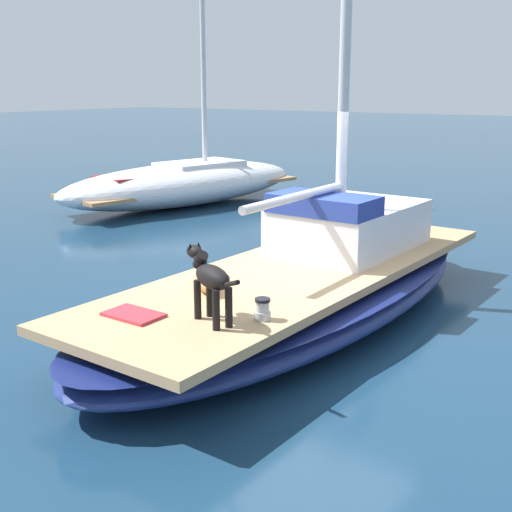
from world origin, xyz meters
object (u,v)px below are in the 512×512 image
deck_winch (263,310)px  coiled_rope (215,276)px  dog_tan (207,280)px  dog_black (210,278)px  deck_towel (134,315)px  moored_boat_port_side (183,183)px  sailboat_main (302,292)px

deck_winch → coiled_rope: deck_winch is taller
dog_tan → deck_winch: (1.03, -0.45, -0.01)m
dog_black → dog_tan: 1.06m
dog_black → deck_winch: 0.59m
dog_black → deck_towel: 0.87m
dog_black → deck_towel: size_ratio=1.60×
deck_winch → coiled_rope: 1.53m
dog_tan → deck_towel: size_ratio=1.36×
dog_black → deck_winch: size_ratio=4.25×
dog_tan → coiled_rope: dog_tan is taller
deck_winch → coiled_rope: size_ratio=0.65×
dog_tan → moored_boat_port_side: moored_boat_port_side is taller
dog_tan → deck_winch: bearing=-23.5°
sailboat_main → deck_towel: bearing=-99.7°
dog_black → coiled_rope: (-0.88, 1.19, -0.40)m
deck_winch → deck_towel: deck_winch is taller
sailboat_main → dog_black: 2.31m
dog_tan → coiled_rope: size_ratio=2.34×
dog_tan → deck_winch: 1.13m
dog_black → coiled_rope: dog_black is taller
deck_winch → sailboat_main: bearing=109.6°
coiled_rope → moored_boat_port_side: size_ratio=0.05×
deck_winch → dog_black: bearing=-139.5°
deck_towel → moored_boat_port_side: size_ratio=0.08×
sailboat_main → deck_winch: 2.00m
moored_boat_port_side → deck_winch: bearing=-45.2°
dog_black → coiled_rope: 1.53m
sailboat_main → coiled_rope: (-0.60, -0.97, 0.35)m
moored_boat_port_side → dog_tan: bearing=-47.8°
deck_winch → dog_tan: bearing=156.5°
dog_black → coiled_rope: size_ratio=2.76×
coiled_rope → deck_towel: coiled_rope is taller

